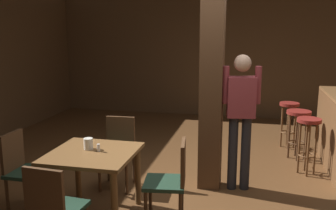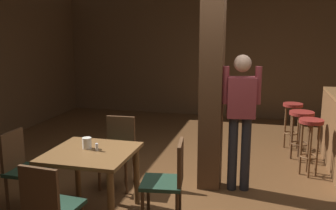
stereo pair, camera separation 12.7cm
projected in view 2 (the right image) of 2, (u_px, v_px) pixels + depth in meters
ground_plane at (196, 199)px, 4.53m from camera, size 10.80×10.80×0.00m
wall_back at (232, 56)px, 8.52m from camera, size 8.00×0.10×2.80m
pillar at (212, 80)px, 4.62m from camera, size 0.28×0.28×2.80m
dining_table at (91, 163)px, 4.03m from camera, size 0.89×0.89×0.74m
chair_north at (118, 148)px, 4.85m from camera, size 0.44×0.44×0.89m
chair_east at (169, 178)px, 3.87m from camera, size 0.47×0.47×0.89m
chair_west at (23, 166)px, 4.22m from camera, size 0.42×0.42×0.89m
chair_south at (49, 205)px, 3.28m from camera, size 0.45×0.45×0.89m
napkin_cup at (87, 143)px, 4.09m from camera, size 0.10×0.10×0.12m
salt_shaker at (97, 147)px, 4.01m from camera, size 0.03×0.03×0.08m
standing_person at (241, 113)px, 4.60m from camera, size 0.47×0.25×1.72m
bar_stool_near at (310, 134)px, 5.15m from camera, size 0.33×0.33×0.80m
bar_stool_mid at (301, 123)px, 5.77m from camera, size 0.37×0.37×0.77m
bar_stool_far at (292, 115)px, 6.34m from camera, size 0.33×0.33×0.78m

